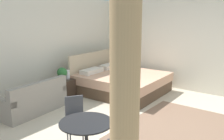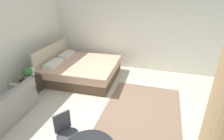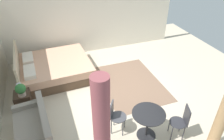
{
  "view_description": "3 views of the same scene",
  "coord_description": "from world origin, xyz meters",
  "px_view_note": "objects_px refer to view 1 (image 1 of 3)",
  "views": [
    {
      "loc": [
        -4.08,
        -2.2,
        2.14
      ],
      "look_at": [
        0.05,
        0.98,
        0.99
      ],
      "focal_mm": 39.5,
      "sensor_mm": 36.0,
      "label": 1
    },
    {
      "loc": [
        -3.43,
        -0.82,
        2.73
      ],
      "look_at": [
        0.54,
        0.37,
        0.85
      ],
      "focal_mm": 28.44,
      "sensor_mm": 36.0,
      "label": 2
    },
    {
      "loc": [
        -4.61,
        1.86,
        3.98
      ],
      "look_at": [
        -0.03,
        0.22,
        0.81
      ],
      "focal_mm": 33.22,
      "sensor_mm": 36.0,
      "label": 3
    }
  ],
  "objects_px": {
    "bed": "(121,82)",
    "potted_plant": "(62,74)",
    "nightstand": "(65,88)",
    "couch": "(32,101)",
    "cafe_chair_near_couch": "(75,116)",
    "balcony_table": "(86,136)",
    "vase": "(67,75)"
  },
  "relations": [
    {
      "from": "nightstand",
      "to": "vase",
      "type": "bearing_deg",
      "value": 6.92
    },
    {
      "from": "nightstand",
      "to": "cafe_chair_near_couch",
      "type": "relative_size",
      "value": 0.57
    },
    {
      "from": "couch",
      "to": "cafe_chair_near_couch",
      "type": "xyz_separation_m",
      "value": [
        -0.41,
        -1.81,
        0.25
      ]
    },
    {
      "from": "bed",
      "to": "potted_plant",
      "type": "relative_size",
      "value": 6.46
    },
    {
      "from": "couch",
      "to": "vase",
      "type": "relative_size",
      "value": 6.68
    },
    {
      "from": "bed",
      "to": "potted_plant",
      "type": "height_order",
      "value": "bed"
    },
    {
      "from": "vase",
      "to": "cafe_chair_near_couch",
      "type": "bearing_deg",
      "value": -129.66
    },
    {
      "from": "bed",
      "to": "balcony_table",
      "type": "bearing_deg",
      "value": -151.92
    },
    {
      "from": "vase",
      "to": "balcony_table",
      "type": "distance_m",
      "value": 3.45
    },
    {
      "from": "vase",
      "to": "cafe_chair_near_couch",
      "type": "xyz_separation_m",
      "value": [
        -1.72,
        -2.08,
        -0.08
      ]
    },
    {
      "from": "potted_plant",
      "to": "couch",
      "type": "bearing_deg",
      "value": -168.74
    },
    {
      "from": "couch",
      "to": "potted_plant",
      "type": "relative_size",
      "value": 4.46
    },
    {
      "from": "potted_plant",
      "to": "balcony_table",
      "type": "distance_m",
      "value": 3.28
    },
    {
      "from": "bed",
      "to": "potted_plant",
      "type": "xyz_separation_m",
      "value": [
        -1.36,
        0.92,
        0.37
      ]
    },
    {
      "from": "potted_plant",
      "to": "bed",
      "type": "bearing_deg",
      "value": -34.19
    },
    {
      "from": "potted_plant",
      "to": "cafe_chair_near_couch",
      "type": "xyz_separation_m",
      "value": [
        -1.5,
        -2.03,
        -0.15
      ]
    },
    {
      "from": "bed",
      "to": "balcony_table",
      "type": "xyz_separation_m",
      "value": [
        -3.26,
        -1.74,
        0.21
      ]
    },
    {
      "from": "couch",
      "to": "potted_plant",
      "type": "distance_m",
      "value": 1.19
    },
    {
      "from": "bed",
      "to": "cafe_chair_near_couch",
      "type": "bearing_deg",
      "value": -158.83
    },
    {
      "from": "potted_plant",
      "to": "nightstand",
      "type": "bearing_deg",
      "value": 17.49
    },
    {
      "from": "balcony_table",
      "to": "vase",
      "type": "bearing_deg",
      "value": 51.9
    },
    {
      "from": "vase",
      "to": "potted_plant",
      "type": "bearing_deg",
      "value": -168.18
    },
    {
      "from": "potted_plant",
      "to": "balcony_table",
      "type": "bearing_deg",
      "value": -125.57
    },
    {
      "from": "nightstand",
      "to": "cafe_chair_near_couch",
      "type": "distance_m",
      "value": 2.63
    },
    {
      "from": "couch",
      "to": "cafe_chair_near_couch",
      "type": "bearing_deg",
      "value": -102.63
    },
    {
      "from": "nightstand",
      "to": "vase",
      "type": "relative_size",
      "value": 1.97
    },
    {
      "from": "couch",
      "to": "vase",
      "type": "distance_m",
      "value": 1.38
    },
    {
      "from": "bed",
      "to": "couch",
      "type": "relative_size",
      "value": 1.45
    },
    {
      "from": "nightstand",
      "to": "potted_plant",
      "type": "distance_m",
      "value": 0.44
    },
    {
      "from": "bed",
      "to": "cafe_chair_near_couch",
      "type": "distance_m",
      "value": 3.08
    },
    {
      "from": "cafe_chair_near_couch",
      "to": "bed",
      "type": "bearing_deg",
      "value": 21.17
    },
    {
      "from": "nightstand",
      "to": "potted_plant",
      "type": "bearing_deg",
      "value": -162.51
    }
  ]
}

